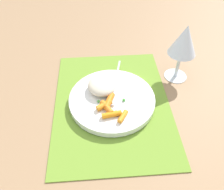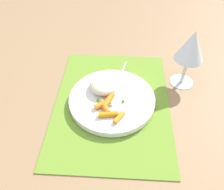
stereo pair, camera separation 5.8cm
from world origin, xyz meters
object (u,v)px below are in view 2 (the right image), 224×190
at_px(fork, 116,87).
at_px(carrot_portion, 108,107).
at_px(rice_mound, 104,84).
at_px(plate, 112,100).
at_px(wine_glass, 191,47).

bearing_deg(fork, carrot_portion, -12.81).
bearing_deg(fork, rice_mound, -78.10).
height_order(plate, carrot_portion, carrot_portion).
bearing_deg(rice_mound, plate, 37.49).
xyz_separation_m(fork, wine_glass, (-0.06, 0.20, 0.10)).
distance_m(plate, rice_mound, 0.05).
bearing_deg(wine_glass, fork, -73.39).
relative_size(carrot_portion, fork, 0.53).
distance_m(plate, carrot_portion, 0.05).
bearing_deg(wine_glass, rice_mound, -74.09).
height_order(plate, fork, fork).
bearing_deg(carrot_portion, wine_glass, 123.27).
bearing_deg(wine_glass, plate, -64.32).
xyz_separation_m(rice_mound, carrot_portion, (0.08, 0.02, -0.01)).
distance_m(carrot_portion, wine_glass, 0.28).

